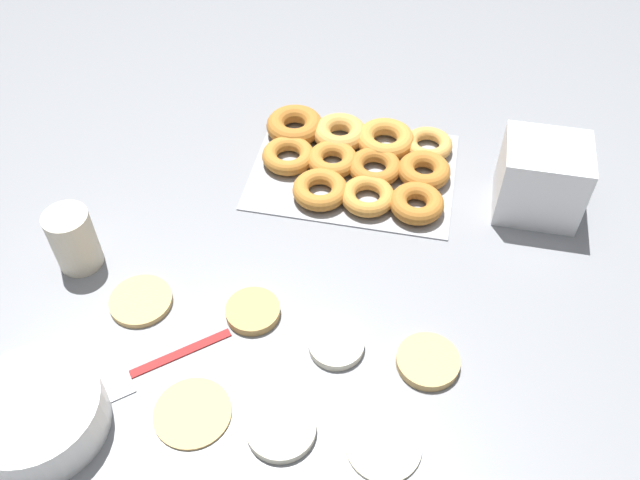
# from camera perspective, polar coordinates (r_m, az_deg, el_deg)

# --- Properties ---
(ground_plane) EXTENTS (3.00, 3.00, 0.00)m
(ground_plane) POSITION_cam_1_polar(r_m,az_deg,el_deg) (1.07, -2.01, -4.76)
(ground_plane) COLOR gray
(pancake_0) EXTENTS (0.11, 0.11, 0.01)m
(pancake_0) POSITION_cam_1_polar(r_m,az_deg,el_deg) (0.97, -10.71, -14.06)
(pancake_0) COLOR tan
(pancake_0) RESTS_ON ground_plane
(pancake_1) EXTENTS (0.08, 0.08, 0.01)m
(pancake_1) POSITION_cam_1_polar(r_m,az_deg,el_deg) (1.01, 1.38, -8.82)
(pancake_1) COLOR silver
(pancake_1) RESTS_ON ground_plane
(pancake_2) EXTENTS (0.10, 0.10, 0.01)m
(pancake_2) POSITION_cam_1_polar(r_m,az_deg,el_deg) (0.95, -3.30, -15.58)
(pancake_2) COLOR silver
(pancake_2) RESTS_ON ground_plane
(pancake_3) EXTENTS (0.09, 0.09, 0.01)m
(pancake_3) POSITION_cam_1_polar(r_m,az_deg,el_deg) (1.01, 9.07, -10.05)
(pancake_3) COLOR tan
(pancake_3) RESTS_ON ground_plane
(pancake_4) EXTENTS (0.08, 0.08, 0.01)m
(pancake_4) POSITION_cam_1_polar(r_m,az_deg,el_deg) (1.05, -5.67, -5.98)
(pancake_4) COLOR tan
(pancake_4) RESTS_ON ground_plane
(pancake_5) EXTENTS (0.10, 0.10, 0.01)m
(pancake_5) POSITION_cam_1_polar(r_m,az_deg,el_deg) (1.10, -14.85, -4.97)
(pancake_5) COLOR tan
(pancake_5) RESTS_ON ground_plane
(pancake_6) EXTENTS (0.10, 0.10, 0.01)m
(pancake_6) POSITION_cam_1_polar(r_m,az_deg,el_deg) (0.94, 5.39, -16.84)
(pancake_6) COLOR beige
(pancake_6) RESTS_ON ground_plane
(donut_tray) EXTENTS (0.37, 0.28, 0.04)m
(donut_tray) POSITION_cam_1_polar(r_m,az_deg,el_deg) (1.26, 3.08, 6.74)
(donut_tray) COLOR #93969B
(donut_tray) RESTS_ON ground_plane
(batter_bowl) EXTENTS (0.18, 0.18, 0.07)m
(batter_bowl) POSITION_cam_1_polar(r_m,az_deg,el_deg) (1.00, -22.75, -13.39)
(batter_bowl) COLOR white
(batter_bowl) RESTS_ON ground_plane
(container_stack) EXTENTS (0.14, 0.12, 0.14)m
(container_stack) POSITION_cam_1_polar(r_m,az_deg,el_deg) (1.21, 18.13, 4.94)
(container_stack) COLOR white
(container_stack) RESTS_ON ground_plane
(paper_cup) EXTENTS (0.07, 0.07, 0.11)m
(paper_cup) POSITION_cam_1_polar(r_m,az_deg,el_deg) (1.14, -20.04, 0.02)
(paper_cup) COLOR beige
(paper_cup) RESTS_ON ground_plane
(spatula) EXTENTS (0.24, 0.21, 0.01)m
(spatula) POSITION_cam_1_polar(r_m,az_deg,el_deg) (1.03, -17.44, -11.50)
(spatula) COLOR maroon
(spatula) RESTS_ON ground_plane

